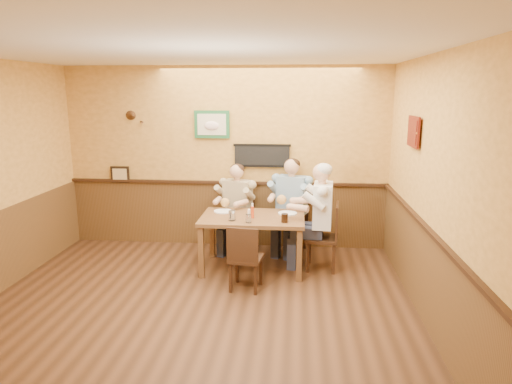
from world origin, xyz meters
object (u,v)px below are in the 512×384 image
(chair_back_left, at_px, (238,223))
(chair_back_right, at_px, (291,222))
(hot_sauce_bottle, at_px, (252,211))
(water_glass_mid, at_px, (248,219))
(chair_near_side, at_px, (246,257))
(diner_white_elder, at_px, (322,222))
(salt_shaker, at_px, (249,212))
(water_glass_left, at_px, (232,216))
(cola_tumbler, at_px, (285,218))
(dining_table, at_px, (253,223))
(diner_blue_polo, at_px, (292,210))
(pepper_shaker, at_px, (234,215))
(chair_right_end, at_px, (322,236))
(diner_tan_shirt, at_px, (238,212))

(chair_back_left, distance_m, chair_back_right, 0.82)
(chair_back_left, height_order, hot_sauce_bottle, hot_sauce_bottle)
(water_glass_mid, bearing_deg, chair_near_side, -88.97)
(chair_near_side, xyz_separation_m, diner_white_elder, (0.96, 0.75, 0.25))
(diner_white_elder, xyz_separation_m, salt_shaker, (-1.00, -0.05, 0.13))
(chair_back_right, bearing_deg, water_glass_left, -108.66)
(chair_near_side, height_order, water_glass_mid, water_glass_mid)
(chair_back_right, bearing_deg, cola_tumbler, -75.48)
(dining_table, xyz_separation_m, water_glass_mid, (-0.02, -0.31, 0.15))
(diner_blue_polo, relative_size, water_glass_mid, 11.83)
(cola_tumbler, relative_size, pepper_shaker, 1.45)
(chair_right_end, height_order, diner_tan_shirt, diner_tan_shirt)
(chair_right_end, distance_m, water_glass_mid, 1.10)
(dining_table, relative_size, pepper_shaker, 17.77)
(chair_right_end, distance_m, diner_blue_polo, 0.84)
(diner_blue_polo, relative_size, salt_shaker, 14.01)
(chair_back_right, distance_m, pepper_shaker, 1.20)
(chair_back_left, height_order, diner_white_elder, diner_white_elder)
(cola_tumbler, bearing_deg, water_glass_left, 178.14)
(chair_right_end, xyz_separation_m, salt_shaker, (-1.00, -0.05, 0.33))
(water_glass_left, relative_size, water_glass_mid, 1.22)
(dining_table, height_order, diner_white_elder, diner_white_elder)
(chair_near_side, bearing_deg, chair_right_end, -134.64)
(chair_back_left, distance_m, chair_right_end, 1.41)
(diner_white_elder, bearing_deg, cola_tumbler, -51.31)
(diner_blue_polo, distance_m, water_glass_left, 1.28)
(water_glass_left, xyz_separation_m, cola_tumbler, (0.69, -0.02, -0.01))
(chair_back_left, height_order, water_glass_mid, water_glass_mid)
(diner_blue_polo, distance_m, diner_white_elder, 0.82)
(diner_tan_shirt, relative_size, water_glass_mid, 11.10)
(diner_blue_polo, distance_m, salt_shaker, 0.96)
(chair_back_right, relative_size, water_glass_left, 6.79)
(diner_blue_polo, xyz_separation_m, pepper_shaker, (-0.76, -0.87, 0.14))
(water_glass_left, relative_size, pepper_shaker, 1.69)
(chair_back_left, bearing_deg, pepper_shaker, -66.68)
(hot_sauce_bottle, bearing_deg, chair_back_right, 58.98)
(chair_back_left, xyz_separation_m, cola_tumbler, (0.74, -0.99, 0.38))
(chair_back_right, height_order, diner_blue_polo, diner_blue_polo)
(chair_near_side, height_order, diner_tan_shirt, diner_tan_shirt)
(chair_right_end, relative_size, diner_tan_shirt, 0.77)
(hot_sauce_bottle, bearing_deg, diner_white_elder, 9.64)
(dining_table, relative_size, water_glass_left, 10.50)
(chair_right_end, distance_m, diner_white_elder, 0.20)
(chair_back_right, xyz_separation_m, chair_right_end, (0.43, -0.70, 0.01))
(chair_near_side, relative_size, cola_tumbler, 7.29)
(water_glass_mid, bearing_deg, salt_shaker, 95.06)
(chair_right_end, bearing_deg, chair_back_left, -112.42)
(water_glass_left, xyz_separation_m, pepper_shaker, (0.01, 0.13, -0.03))
(water_glass_mid, bearing_deg, dining_table, 85.69)
(dining_table, relative_size, chair_back_left, 1.65)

